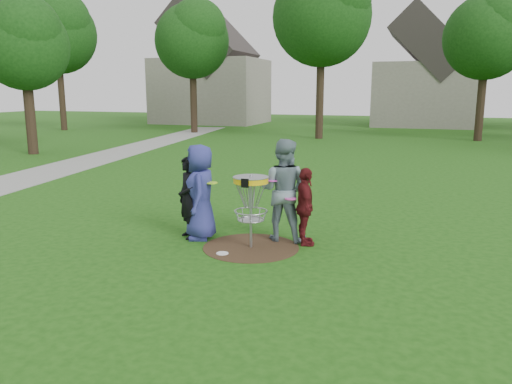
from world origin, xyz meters
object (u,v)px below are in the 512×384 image
(player_maroon, at_px, (305,207))
(player_black, at_px, (188,198))
(player_blue, at_px, (200,192))
(player_grey, at_px, (283,190))
(disc_golf_basket, at_px, (251,194))

(player_maroon, bearing_deg, player_black, 75.84)
(player_blue, distance_m, player_grey, 1.61)
(player_grey, bearing_deg, player_maroon, 158.96)
(player_blue, xyz_separation_m, disc_golf_basket, (1.13, -0.26, 0.09))
(player_blue, relative_size, player_maroon, 1.26)
(player_grey, bearing_deg, player_black, 15.08)
(player_black, xyz_separation_m, player_grey, (1.81, 0.46, 0.18))
(player_grey, xyz_separation_m, player_maroon, (0.48, -0.19, -0.25))
(player_grey, distance_m, disc_golf_basket, 0.81)
(player_black, height_order, disc_golf_basket, player_black)
(player_black, distance_m, disc_golf_basket, 1.42)
(player_maroon, relative_size, disc_golf_basket, 1.07)
(player_blue, relative_size, player_grey, 0.94)
(player_blue, xyz_separation_m, player_black, (-0.25, -0.03, -0.12))
(player_blue, bearing_deg, player_black, -105.05)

